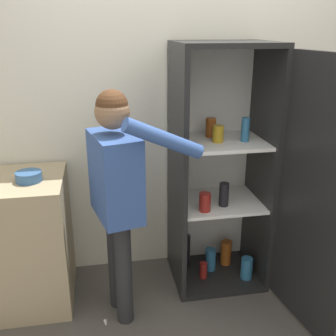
{
  "coord_description": "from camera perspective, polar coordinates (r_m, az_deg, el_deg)",
  "views": [
    {
      "loc": [
        -0.6,
        -1.91,
        1.87
      ],
      "look_at": [
        -0.14,
        0.65,
        0.93
      ],
      "focal_mm": 42.0,
      "sensor_mm": 36.0,
      "label": 1
    }
  ],
  "objects": [
    {
      "name": "bowl",
      "position": [
        2.68,
        -19.55,
        -1.17
      ],
      "size": [
        0.17,
        0.17,
        0.06
      ],
      "color": "#335B8E",
      "rests_on": "counter"
    },
    {
      "name": "counter",
      "position": [
        2.95,
        -20.9,
        -9.98
      ],
      "size": [
        0.69,
        0.62,
        0.93
      ],
      "color": "tan",
      "rests_on": "ground_plane"
    },
    {
      "name": "person",
      "position": [
        2.44,
        -7.42,
        -2.09
      ],
      "size": [
        0.69,
        0.55,
        1.54
      ],
      "color": "#262628",
      "rests_on": "ground_plane"
    },
    {
      "name": "wall_back",
      "position": [
        3.01,
        1.56,
        8.47
      ],
      "size": [
        7.0,
        0.06,
        2.55
      ],
      "color": "silver",
      "rests_on": "ground_plane"
    },
    {
      "name": "refrigerator",
      "position": [
        2.82,
        10.0,
        -1.33
      ],
      "size": [
        0.81,
        1.23,
        1.78
      ],
      "color": "black",
      "rests_on": "ground_plane"
    }
  ]
}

